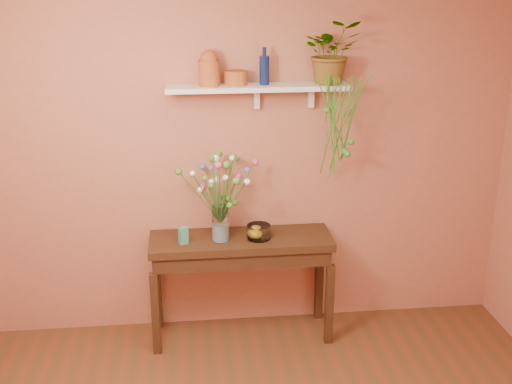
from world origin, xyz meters
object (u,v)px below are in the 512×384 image
object	(u,v)px
terracotta_jug	(209,69)
glass_bowl	(259,232)
spider_plant	(332,52)
glass_vase	(220,226)
sideboard	(241,252)
blue_bottle	(264,69)
bouquet	(221,179)

from	to	relation	value
terracotta_jug	glass_bowl	size ratio (longest dim) A/B	1.41
spider_plant	glass_bowl	distance (m)	1.40
terracotta_jug	spider_plant	size ratio (longest dim) A/B	0.56
glass_vase	glass_bowl	bearing A→B (deg)	0.20
spider_plant	glass_vase	bearing A→B (deg)	-169.55
sideboard	spider_plant	world-z (taller)	spider_plant
terracotta_jug	glass_bowl	world-z (taller)	terracotta_jug
glass_vase	glass_bowl	size ratio (longest dim) A/B	1.50
terracotta_jug	spider_plant	xyz separation A→B (m)	(0.87, 0.01, 0.10)
glass_bowl	spider_plant	bearing A→B (deg)	15.64
sideboard	blue_bottle	distance (m)	1.36
glass_bowl	blue_bottle	bearing A→B (deg)	69.71
sideboard	blue_bottle	size ratio (longest dim) A/B	5.21
terracotta_jug	glass_bowl	distance (m)	1.24
sideboard	blue_bottle	bearing A→B (deg)	32.70
sideboard	terracotta_jug	xyz separation A→B (m)	(-0.20, 0.11, 1.35)
blue_bottle	spider_plant	distance (m)	0.49
sideboard	blue_bottle	world-z (taller)	blue_bottle
blue_bottle	glass_bowl	world-z (taller)	blue_bottle
glass_vase	glass_bowl	distance (m)	0.29
glass_vase	glass_bowl	world-z (taller)	glass_vase
blue_bottle	glass_vase	xyz separation A→B (m)	(-0.34, -0.15, -1.11)
bouquet	glass_bowl	bearing A→B (deg)	-1.40
sideboard	terracotta_jug	size ratio (longest dim) A/B	5.46
terracotta_jug	blue_bottle	bearing A→B (deg)	1.99
spider_plant	sideboard	bearing A→B (deg)	-169.93
blue_bottle	sideboard	bearing A→B (deg)	-147.30
terracotta_jug	glass_vase	distance (m)	1.13
sideboard	glass_bowl	xyz separation A→B (m)	(0.13, -0.03, 0.17)
blue_bottle	bouquet	distance (m)	0.83
blue_bottle	glass_bowl	xyz separation A→B (m)	(-0.06, -0.15, -1.17)
terracotta_jug	bouquet	bearing A→B (deg)	-64.06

